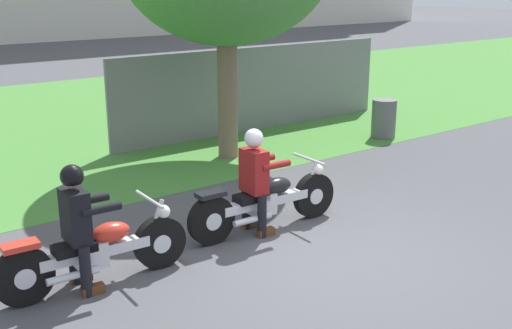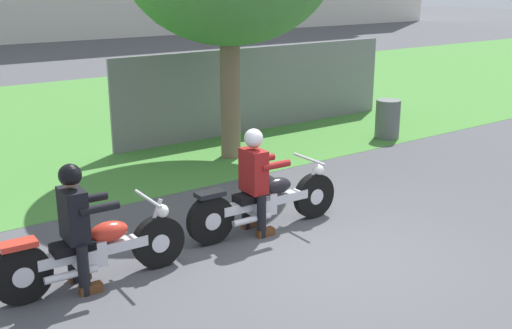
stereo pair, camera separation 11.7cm
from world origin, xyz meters
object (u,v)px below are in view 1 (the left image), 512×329
at_px(rider_follow, 77,218).
at_px(trash_can, 384,119).
at_px(motorcycle_lead, 266,202).
at_px(rider_lead, 255,173).
at_px(motorcycle_follow, 96,252).

xyz_separation_m(rider_follow, trash_can, (7.62, 2.57, -0.41)).
height_order(motorcycle_lead, trash_can, motorcycle_lead).
distance_m(motorcycle_lead, rider_follow, 2.61).
distance_m(rider_lead, motorcycle_follow, 2.28).
xyz_separation_m(motorcycle_lead, trash_can, (5.05, 2.46, 0.02)).
bearing_deg(trash_can, rider_follow, -161.37).
distance_m(motorcycle_lead, rider_lead, 0.46).
bearing_deg(motorcycle_lead, trash_can, 28.56).
relative_size(motorcycle_lead, rider_lead, 1.63).
bearing_deg(motorcycle_follow, rider_follow, 179.13).
bearing_deg(rider_follow, rider_lead, 5.56).
relative_size(motorcycle_follow, trash_can, 2.65).
height_order(rider_follow, trash_can, rider_follow).
xyz_separation_m(rider_lead, motorcycle_follow, (-2.24, -0.13, -0.43)).
height_order(motorcycle_follow, rider_follow, rider_follow).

